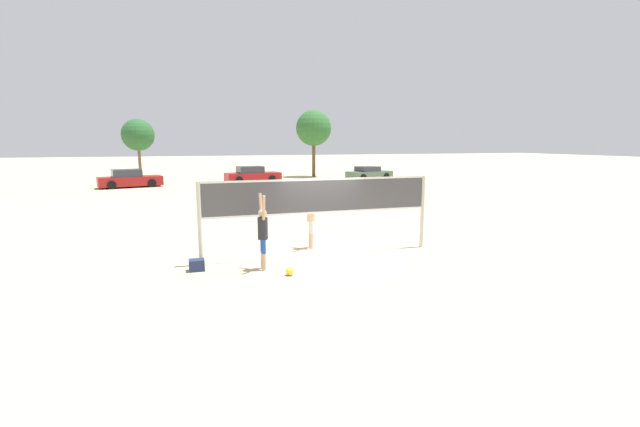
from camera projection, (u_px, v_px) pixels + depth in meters
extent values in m
plane|color=#C6B28C|center=(320.00, 255.00, 13.43)|extent=(200.00, 200.00, 0.00)
cylinder|color=beige|center=(200.00, 224.00, 12.16)|extent=(0.12, 0.12, 2.42)
cylinder|color=beige|center=(422.00, 212.00, 14.30)|extent=(0.12, 0.12, 2.42)
cube|color=#47474C|center=(320.00, 196.00, 13.12)|extent=(7.07, 0.02, 1.08)
cube|color=white|center=(320.00, 179.00, 13.04)|extent=(7.07, 0.03, 0.06)
cube|color=white|center=(320.00, 212.00, 13.21)|extent=(7.07, 0.03, 0.06)
cylinder|color=tan|center=(264.00, 262.00, 11.82)|extent=(0.11, 0.11, 0.47)
cylinder|color=#1E47A5|center=(264.00, 247.00, 11.75)|extent=(0.12, 0.12, 0.39)
cylinder|color=tan|center=(263.00, 260.00, 12.01)|extent=(0.11, 0.11, 0.47)
cylinder|color=#1E47A5|center=(262.00, 245.00, 11.94)|extent=(0.12, 0.12, 0.39)
cylinder|color=#26262D|center=(263.00, 228.00, 11.76)|extent=(0.28, 0.28, 0.61)
sphere|color=tan|center=(262.00, 213.00, 11.69)|extent=(0.24, 0.24, 0.24)
cylinder|color=tan|center=(264.00, 208.00, 11.44)|extent=(0.08, 0.22, 0.68)
cylinder|color=tan|center=(261.00, 205.00, 11.89)|extent=(0.08, 0.22, 0.68)
cylinder|color=beige|center=(310.00, 240.00, 14.38)|extent=(0.11, 0.11, 0.50)
cylinder|color=white|center=(310.00, 227.00, 14.31)|extent=(0.12, 0.12, 0.41)
cylinder|color=beige|center=(312.00, 241.00, 14.19)|extent=(0.11, 0.11, 0.50)
cylinder|color=white|center=(312.00, 228.00, 14.12)|extent=(0.12, 0.12, 0.41)
cylinder|color=beige|center=(311.00, 212.00, 14.12)|extent=(0.28, 0.28, 0.65)
sphere|color=beige|center=(311.00, 198.00, 14.05)|extent=(0.25, 0.25, 0.25)
cylinder|color=beige|center=(309.00, 191.00, 14.25)|extent=(0.08, 0.23, 0.73)
cylinder|color=beige|center=(313.00, 193.00, 13.79)|extent=(0.08, 0.23, 0.73)
sphere|color=yellow|center=(290.00, 271.00, 11.38)|extent=(0.23, 0.23, 0.23)
cube|color=navy|center=(197.00, 265.00, 11.80)|extent=(0.42, 0.34, 0.32)
cube|color=maroon|center=(130.00, 181.00, 33.44)|extent=(4.92, 2.82, 0.72)
cube|color=#2D333D|center=(127.00, 173.00, 33.22)|extent=(2.41, 2.07, 0.56)
cylinder|color=black|center=(148.00, 181.00, 34.91)|extent=(0.67, 0.37, 0.64)
cylinder|color=black|center=(152.00, 183.00, 33.52)|extent=(0.67, 0.37, 0.64)
cylinder|color=black|center=(109.00, 183.00, 33.43)|extent=(0.67, 0.37, 0.64)
cylinder|color=black|center=(112.00, 185.00, 32.03)|extent=(0.67, 0.37, 0.64)
cube|color=maroon|center=(253.00, 177.00, 37.55)|extent=(4.93, 2.49, 0.73)
cube|color=#2D333D|center=(250.00, 169.00, 37.34)|extent=(2.33, 2.00, 0.56)
cylinder|color=black|center=(266.00, 177.00, 38.99)|extent=(0.66, 0.30, 0.64)
cylinder|color=black|center=(272.00, 179.00, 37.39)|extent=(0.66, 0.30, 0.64)
cylinder|color=black|center=(234.00, 178.00, 37.77)|extent=(0.66, 0.30, 0.64)
cylinder|color=black|center=(239.00, 180.00, 36.16)|extent=(0.66, 0.30, 0.64)
cube|color=#4C6B4C|center=(369.00, 175.00, 40.18)|extent=(4.61, 2.71, 0.67)
cube|color=#2D333D|center=(368.00, 169.00, 39.98)|extent=(2.27, 2.02, 0.45)
cylinder|color=black|center=(375.00, 175.00, 41.59)|extent=(0.67, 0.36, 0.64)
cylinder|color=black|center=(386.00, 176.00, 40.18)|extent=(0.67, 0.36, 0.64)
cylinder|color=black|center=(352.00, 176.00, 40.23)|extent=(0.67, 0.36, 0.64)
cylinder|color=black|center=(363.00, 177.00, 38.82)|extent=(0.67, 0.36, 0.64)
cylinder|color=brown|center=(314.00, 157.00, 43.43)|extent=(0.34, 0.34, 3.91)
sphere|color=#2D662D|center=(314.00, 128.00, 42.95)|extent=(3.56, 3.56, 3.56)
cylinder|color=brown|center=(140.00, 162.00, 40.27)|extent=(0.27, 0.27, 3.35)
sphere|color=#285B2D|center=(138.00, 135.00, 39.86)|extent=(2.96, 2.96, 2.96)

